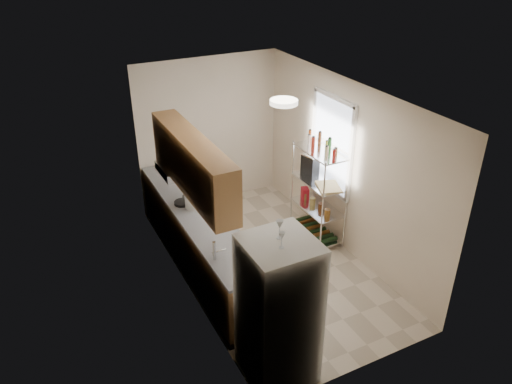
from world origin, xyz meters
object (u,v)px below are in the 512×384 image
Objects in this scene: frying_pan_large at (182,203)px; rice_cooker at (194,200)px; espresso_machine at (310,163)px; cutting_board at (329,187)px; refrigerator at (278,311)px.

rice_cooker is at bearing -37.74° from frying_pan_large.
frying_pan_large is 2.09m from espresso_machine.
cutting_board reaches higher than frying_pan_large.
rice_cooker is 0.66× the size of cutting_board.
refrigerator is at bearing -75.08° from frying_pan_large.
rice_cooker is 1.98m from cutting_board.
refrigerator is at bearing -143.20° from espresso_machine.
refrigerator is 2.56m from frying_pan_large.
cutting_board is 1.39× the size of espresso_machine.
cutting_board is at bearing -108.85° from espresso_machine.
cutting_board is at bearing -7.70° from frying_pan_large.
rice_cooker is (-0.02, 2.40, 0.15)m from refrigerator.
rice_cooker is 0.22m from frying_pan_large.
espresso_machine is (1.94, 0.03, 0.15)m from rice_cooker.
espresso_machine reaches higher than cutting_board.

